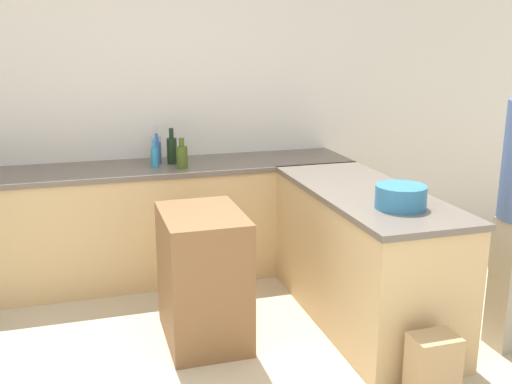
{
  "coord_description": "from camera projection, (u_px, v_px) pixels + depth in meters",
  "views": [
    {
      "loc": [
        -0.72,
        -2.55,
        1.94
      ],
      "look_at": [
        0.32,
        0.93,
        0.98
      ],
      "focal_mm": 42.0,
      "sensor_mm": 36.0,
      "label": 1
    }
  ],
  "objects": [
    {
      "name": "island_table",
      "position": [
        203.0,
        277.0,
        3.84
      ],
      "size": [
        0.5,
        0.69,
        0.86
      ],
      "color": "brown",
      "rests_on": "ground_plane"
    },
    {
      "name": "olive_oil_bottle",
      "position": [
        182.0,
        156.0,
        4.61
      ],
      "size": [
        0.09,
        0.09,
        0.24
      ],
      "color": "#475B1E",
      "rests_on": "counter_back"
    },
    {
      "name": "counter_back",
      "position": [
        178.0,
        220.0,
        4.89
      ],
      "size": [
        2.85,
        0.67,
        0.93
      ],
      "color": "#D6B27A",
      "rests_on": "ground_plane"
    },
    {
      "name": "wine_bottle_dark",
      "position": [
        172.0,
        150.0,
        4.77
      ],
      "size": [
        0.08,
        0.08,
        0.28
      ],
      "color": "black",
      "rests_on": "counter_back"
    },
    {
      "name": "water_bottle_blue",
      "position": [
        157.0,
        152.0,
        4.78
      ],
      "size": [
        0.06,
        0.06,
        0.24
      ],
      "color": "#386BB7",
      "rests_on": "counter_back"
    },
    {
      "name": "vinegar_bottle_clear",
      "position": [
        156.0,
        147.0,
        4.86
      ],
      "size": [
        0.09,
        0.09,
        0.29
      ],
      "color": "silver",
      "rests_on": "counter_back"
    },
    {
      "name": "wall_back",
      "position": [
        167.0,
        107.0,
        4.99
      ],
      "size": [
        8.0,
        0.06,
        2.7
      ],
      "color": "white",
      "rests_on": "ground_plane"
    },
    {
      "name": "dish_soap_bottle",
      "position": [
        154.0,
        157.0,
        4.63
      ],
      "size": [
        0.06,
        0.06,
        0.22
      ],
      "color": "#338CBF",
      "rests_on": "counter_back"
    },
    {
      "name": "mixing_bowl",
      "position": [
        401.0,
        197.0,
        3.56
      ],
      "size": [
        0.3,
        0.3,
        0.14
      ],
      "color": "teal",
      "rests_on": "counter_peninsula"
    },
    {
      "name": "paper_bag",
      "position": [
        433.0,
        369.0,
        3.21
      ],
      "size": [
        0.25,
        0.18,
        0.39
      ],
      "color": "tan",
      "rests_on": "ground_plane"
    },
    {
      "name": "counter_peninsula",
      "position": [
        363.0,
        256.0,
        4.1
      ],
      "size": [
        0.69,
        1.75,
        0.93
      ],
      "color": "#D6B27A",
      "rests_on": "ground_plane"
    }
  ]
}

